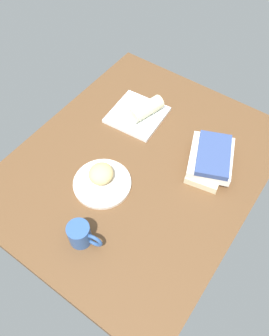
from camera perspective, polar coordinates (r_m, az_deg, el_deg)
name	(u,v)px	position (r cm, az deg, el deg)	size (l,w,h in cm)	color
dining_table	(138,166)	(134.88, 0.62, 0.29)	(110.00, 90.00, 4.00)	brown
round_plate	(102,183)	(127.75, -5.47, -2.58)	(21.91, 21.91, 1.40)	silver
scone_pastry	(101,174)	(125.68, -5.66, -0.96)	(9.63, 9.18, 6.05)	tan
square_plate	(137,115)	(149.13, 0.44, 8.96)	(22.01, 22.01, 1.60)	white
sauce_cup	(126,111)	(147.75, -1.50, 9.61)	(5.03, 5.03, 2.64)	silver
breakfast_wrap	(146,109)	(146.32, 2.03, 9.96)	(6.18, 6.18, 14.91)	beige
book_stack	(211,159)	(132.09, 12.74, 1.44)	(25.48, 22.52, 9.04)	beige
coffee_mug	(81,234)	(114.54, -9.10, -11.02)	(7.72, 12.38, 8.81)	#2D518C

